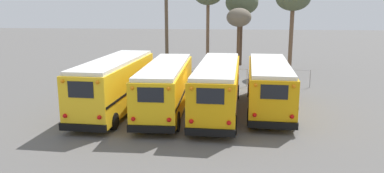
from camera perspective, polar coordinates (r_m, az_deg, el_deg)
name	(u,v)px	position (r m, az deg, el deg)	size (l,w,h in m)	color
ground_plane	(192,111)	(23.25, 0.00, -3.82)	(160.00, 160.00, 0.00)	#5B5956
school_bus_0	(115,83)	(23.43, -11.67, 0.46)	(2.92, 9.80, 3.24)	yellow
school_bus_1	(166,86)	(22.83, -4.00, 0.11)	(2.58, 9.98, 3.00)	yellow
school_bus_2	(218,86)	(22.53, 3.93, 0.02)	(2.85, 10.39, 3.07)	#E5A00C
school_bus_3	(269,85)	(23.66, 11.65, 0.27)	(2.99, 9.54, 2.98)	#E5A00C
utility_pole	(166,22)	(35.99, -3.91, 9.72)	(1.80, 0.33, 9.45)	brown
bare_tree_1	(242,3)	(40.90, 7.61, 12.48)	(3.46, 3.46, 8.01)	#473323
bare_tree_2	(239,19)	(37.96, 7.16, 10.24)	(2.46, 2.46, 6.18)	brown
fence_line	(201,73)	(30.57, 1.39, 2.00)	(17.51, 0.06, 1.42)	#939399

